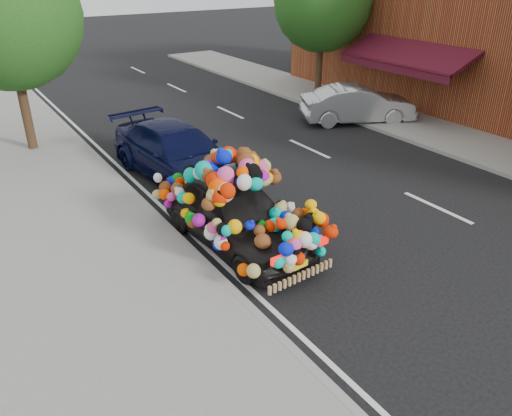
{
  "coord_description": "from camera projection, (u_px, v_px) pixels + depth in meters",
  "views": [
    {
      "loc": [
        -5.96,
        -6.71,
        5.39
      ],
      "look_at": [
        -1.52,
        0.18,
        1.3
      ],
      "focal_mm": 35.0,
      "sensor_mm": 36.0,
      "label": 1
    }
  ],
  "objects": [
    {
      "name": "ground",
      "position": [
        322.0,
        249.0,
        10.34
      ],
      "size": [
        100.0,
        100.0,
        0.0
      ],
      "primitive_type": "plane",
      "color": "black",
      "rests_on": "ground"
    },
    {
      "name": "silver_hatchback",
      "position": [
        358.0,
        104.0,
        18.14
      ],
      "size": [
        4.27,
        3.05,
        1.34
      ],
      "primitive_type": "imported",
      "rotation": [
        0.0,
        0.0,
        1.12
      ],
      "color": "#AAAEB2",
      "rests_on": "ground"
    },
    {
      "name": "navy_sedan",
      "position": [
        177.0,
        153.0,
        13.51
      ],
      "size": [
        2.5,
        5.05,
        1.41
      ],
      "primitive_type": "imported",
      "rotation": [
        0.0,
        0.0,
        0.11
      ],
      "color": "black",
      "rests_on": "ground"
    },
    {
      "name": "lane_markings",
      "position": [
        437.0,
        207.0,
        12.09
      ],
      "size": [
        6.0,
        50.0,
        0.01
      ],
      "primitive_type": null,
      "color": "silver",
      "rests_on": "ground"
    },
    {
      "name": "plush_art_car",
      "position": [
        235.0,
        198.0,
        10.16
      ],
      "size": [
        2.27,
        4.35,
        2.02
      ],
      "rotation": [
        0.0,
        0.0,
        0.07
      ],
      "color": "black",
      "rests_on": "ground"
    },
    {
      "name": "kerb",
      "position": [
        223.0,
        282.0,
        9.17
      ],
      "size": [
        0.15,
        60.0,
        0.13
      ],
      "primitive_type": "cube",
      "color": "gray",
      "rests_on": "ground"
    },
    {
      "name": "sidewalk",
      "position": [
        121.0,
        320.0,
        8.23
      ],
      "size": [
        4.0,
        60.0,
        0.12
      ],
      "primitive_type": "cube",
      "color": "gray",
      "rests_on": "ground"
    },
    {
      "name": "tree_near_sidewalk",
      "position": [
        5.0,
        14.0,
        13.84
      ],
      "size": [
        4.2,
        4.2,
        6.13
      ],
      "color": "#332114",
      "rests_on": "ground"
    },
    {
      "name": "tree_far_b",
      "position": [
        322.0,
        1.0,
        20.0
      ],
      "size": [
        4.0,
        4.0,
        5.9
      ],
      "color": "#332114",
      "rests_on": "ground"
    },
    {
      "name": "footpath_far",
      "position": [
        456.0,
        139.0,
        16.55
      ],
      "size": [
        3.0,
        40.0,
        0.12
      ],
      "primitive_type": "cube",
      "color": "gray",
      "rests_on": "ground"
    }
  ]
}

